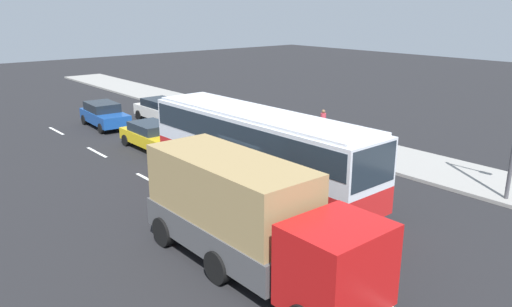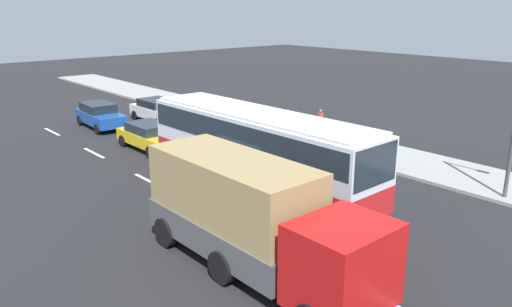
{
  "view_description": "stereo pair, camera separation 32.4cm",
  "coord_description": "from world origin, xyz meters",
  "px_view_note": "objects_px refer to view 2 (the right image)",
  "views": [
    {
      "loc": [
        14.36,
        -12.31,
        7.39
      ],
      "look_at": [
        -0.29,
        0.04,
        1.7
      ],
      "focal_mm": 34.69,
      "sensor_mm": 36.0,
      "label": 1
    },
    {
      "loc": [
        14.15,
        -12.56,
        7.39
      ],
      "look_at": [
        -0.29,
        0.04,
        1.7
      ],
      "focal_mm": 34.69,
      "sensor_mm": 36.0,
      "label": 2
    }
  ],
  "objects_px": {
    "coach_bus": "(258,143)",
    "pedestrian_near_curb": "(320,121)",
    "car_blue_saloon": "(100,115)",
    "car_yellow_taxi": "(150,136)",
    "car_white_minivan": "(158,110)",
    "cargo_truck": "(252,215)"
  },
  "relations": [
    {
      "from": "coach_bus",
      "to": "car_blue_saloon",
      "type": "bearing_deg",
      "value": 178.98
    },
    {
      "from": "cargo_truck",
      "to": "car_white_minivan",
      "type": "height_order",
      "value": "cargo_truck"
    },
    {
      "from": "cargo_truck",
      "to": "car_yellow_taxi",
      "type": "xyz_separation_m",
      "value": [
        -13.33,
        4.17,
        -0.95
      ]
    },
    {
      "from": "coach_bus",
      "to": "car_yellow_taxi",
      "type": "distance_m",
      "value": 8.79
    },
    {
      "from": "car_yellow_taxi",
      "to": "car_white_minivan",
      "type": "height_order",
      "value": "car_white_minivan"
    },
    {
      "from": "coach_bus",
      "to": "pedestrian_near_curb",
      "type": "bearing_deg",
      "value": 115.58
    },
    {
      "from": "coach_bus",
      "to": "car_yellow_taxi",
      "type": "bearing_deg",
      "value": 179.96
    },
    {
      "from": "car_yellow_taxi",
      "to": "cargo_truck",
      "type": "bearing_deg",
      "value": -17.36
    },
    {
      "from": "cargo_truck",
      "to": "car_blue_saloon",
      "type": "relative_size",
      "value": 1.83
    },
    {
      "from": "coach_bus",
      "to": "car_yellow_taxi",
      "type": "height_order",
      "value": "coach_bus"
    },
    {
      "from": "coach_bus",
      "to": "car_white_minivan",
      "type": "bearing_deg",
      "value": 164.8
    },
    {
      "from": "pedestrian_near_curb",
      "to": "coach_bus",
      "type": "bearing_deg",
      "value": -41.59
    },
    {
      "from": "pedestrian_near_curb",
      "to": "car_white_minivan",
      "type": "bearing_deg",
      "value": -131.5
    },
    {
      "from": "car_yellow_taxi",
      "to": "pedestrian_near_curb",
      "type": "distance_m",
      "value": 9.8
    },
    {
      "from": "car_white_minivan",
      "to": "car_blue_saloon",
      "type": "bearing_deg",
      "value": -105.49
    },
    {
      "from": "car_yellow_taxi",
      "to": "coach_bus",
      "type": "bearing_deg",
      "value": 0.73
    },
    {
      "from": "car_blue_saloon",
      "to": "coach_bus",
      "type": "bearing_deg",
      "value": 2.87
    },
    {
      "from": "cargo_truck",
      "to": "pedestrian_near_curb",
      "type": "xyz_separation_m",
      "value": [
        -8.93,
        12.93,
        -0.68
      ]
    },
    {
      "from": "coach_bus",
      "to": "car_blue_saloon",
      "type": "height_order",
      "value": "coach_bus"
    },
    {
      "from": "car_blue_saloon",
      "to": "pedestrian_near_curb",
      "type": "relative_size",
      "value": 2.87
    },
    {
      "from": "coach_bus",
      "to": "car_yellow_taxi",
      "type": "relative_size",
      "value": 2.64
    },
    {
      "from": "coach_bus",
      "to": "pedestrian_near_curb",
      "type": "height_order",
      "value": "coach_bus"
    }
  ]
}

